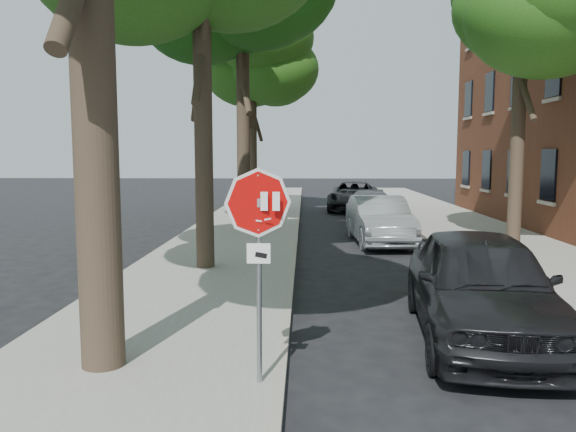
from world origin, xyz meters
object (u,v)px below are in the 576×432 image
(stop_sign, at_px, (259,234))
(car_d, at_px, (354,196))
(car_a, at_px, (481,285))
(tree_far, at_px, (252,64))
(car_b, at_px, (379,220))
(tree_mid_b, at_px, (242,10))
(tree_right, at_px, (521,1))
(car_c, at_px, (372,208))

(stop_sign, height_order, car_d, stop_sign)
(car_a, bearing_deg, tree_far, 111.50)
(stop_sign, xyz_separation_m, car_b, (2.95, 11.47, -1.19))
(stop_sign, bearing_deg, tree_mid_b, 96.95)
(tree_right, xyz_separation_m, car_d, (-3.61, 12.01, -6.47))
(car_b, distance_m, car_c, 4.96)
(stop_sign, bearing_deg, car_c, 78.64)
(car_c, relative_size, car_d, 0.88)
(car_b, height_order, car_d, car_b)
(car_d, bearing_deg, tree_far, -161.30)
(tree_right, height_order, car_c, tree_right)
(tree_right, height_order, car_a, tree_right)
(stop_sign, distance_m, car_a, 4.08)
(stop_sign, relative_size, car_b, 0.56)
(car_a, height_order, car_b, car_a)
(tree_far, xyz_separation_m, car_d, (5.09, 1.01, -6.47))
(stop_sign, height_order, tree_mid_b, tree_mid_b)
(stop_sign, relative_size, tree_mid_b, 0.25)
(tree_mid_b, height_order, tree_far, tree_mid_b)
(stop_sign, height_order, tree_right, tree_right)
(tree_mid_b, relative_size, car_a, 2.07)
(car_b, height_order, car_c, car_b)
(tree_right, bearing_deg, tree_mid_b, 154.48)
(tree_mid_b, relative_size, car_d, 1.95)
(tree_far, height_order, car_c, tree_far)
(tree_mid_b, distance_m, tree_right, 9.34)
(car_a, xyz_separation_m, car_d, (-0.23, 20.01, -0.12))
(car_d, bearing_deg, tree_right, -65.78)
(tree_mid_b, distance_m, car_a, 14.85)
(car_c, height_order, car_d, car_d)
(tree_right, bearing_deg, stop_sign, -123.38)
(tree_mid_b, xyz_separation_m, tree_right, (8.40, -4.01, -0.78))
(car_b, bearing_deg, stop_sign, -107.60)
(car_c, bearing_deg, tree_right, -63.18)
(car_d, bearing_deg, car_b, -83.14)
(tree_mid_b, bearing_deg, tree_right, -25.52)
(tree_far, xyz_separation_m, car_b, (4.97, -9.66, -6.45))
(car_d, bearing_deg, stop_sign, -90.39)
(tree_right, bearing_deg, car_d, 106.72)
(stop_sign, xyz_separation_m, car_c, (3.30, 16.42, -1.27))
(tree_far, relative_size, car_c, 2.00)
(stop_sign, relative_size, car_d, 0.49)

